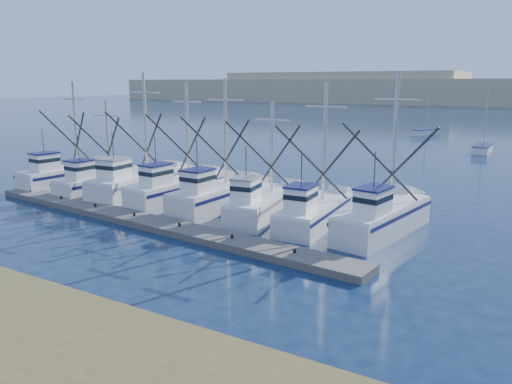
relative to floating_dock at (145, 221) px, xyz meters
The scene contains 5 objects.
ground 10.90m from the floating_dock, 37.65° to the right, with size 500.00×500.00×0.00m, color #0C1C34.
floating_dock is the anchor object (origin of this frame).
trawler_fleet 5.12m from the floating_dock, 93.38° to the left, with size 30.51×8.76×9.51m.
sailboat_near 48.12m from the floating_dock, 72.88° to the left, with size 1.89×5.23×8.10m.
sailboat_far 65.33m from the floating_dock, 87.30° to the left, with size 3.77×6.44×8.10m.
Camera 1 is at (12.69, -15.77, 8.74)m, focal length 35.00 mm.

